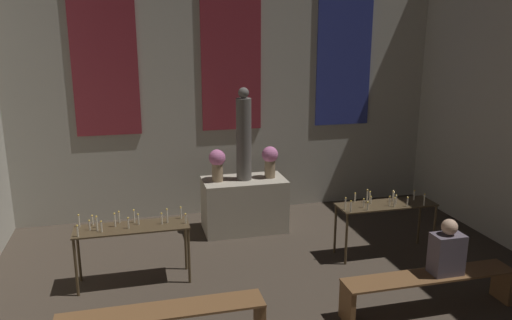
% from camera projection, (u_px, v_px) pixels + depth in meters
% --- Properties ---
extents(wall_back, '(7.69, 0.16, 4.77)m').
position_uv_depth(wall_back, '(231.00, 79.00, 8.70)').
color(wall_back, '#B2AD9E').
rests_on(wall_back, ground_plane).
extents(altar, '(1.34, 0.73, 0.87)m').
position_uv_depth(altar, '(244.00, 204.00, 8.23)').
color(altar, '#ADA38E').
rests_on(altar, ground_plane).
extents(statue, '(0.24, 0.24, 1.49)m').
position_uv_depth(statue, '(244.00, 137.00, 7.95)').
color(statue, '#5B5651').
rests_on(statue, altar).
extents(flower_vase_left, '(0.27, 0.27, 0.52)m').
position_uv_depth(flower_vase_left, '(217.00, 162.00, 7.94)').
color(flower_vase_left, '#937A5B').
rests_on(flower_vase_left, altar).
extents(flower_vase_right, '(0.27, 0.27, 0.52)m').
position_uv_depth(flower_vase_right, '(270.00, 159.00, 8.15)').
color(flower_vase_right, '#937A5B').
rests_on(flower_vase_right, altar).
extents(candle_rack_left, '(1.45, 0.45, 0.98)m').
position_uv_depth(candle_rack_left, '(132.00, 233.00, 6.41)').
color(candle_rack_left, '#473823').
rests_on(candle_rack_left, ground_plane).
extents(candle_rack_right, '(1.45, 0.45, 0.98)m').
position_uv_depth(candle_rack_right, '(386.00, 210.00, 7.26)').
color(candle_rack_right, '#473823').
rests_on(candle_rack_right, ground_plane).
extents(pew_back_left, '(2.10, 0.36, 0.46)m').
position_uv_depth(pew_back_left, '(163.00, 320.00, 5.09)').
color(pew_back_left, brown).
rests_on(pew_back_left, ground_plane).
extents(pew_back_right, '(2.10, 0.36, 0.46)m').
position_uv_depth(pew_back_right, '(429.00, 284.00, 5.81)').
color(pew_back_right, brown).
rests_on(pew_back_right, ground_plane).
extents(person_seated, '(0.36, 0.24, 0.67)m').
position_uv_depth(person_seated, '(447.00, 250.00, 5.76)').
color(person_seated, '#564C56').
rests_on(person_seated, pew_back_right).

